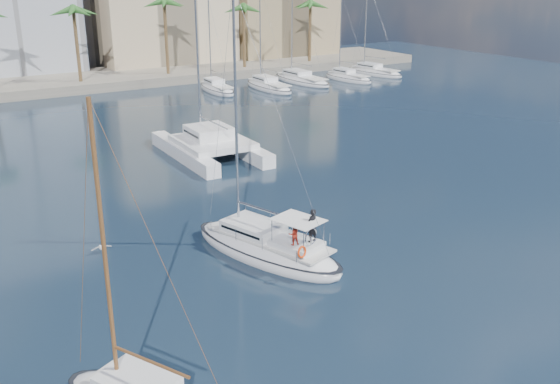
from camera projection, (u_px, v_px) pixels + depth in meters
ground at (277, 273)px, 31.98m from camera, size 160.00×160.00×0.00m
quay at (29, 85)px, 80.52m from camera, size 120.00×14.00×1.20m
building_beige at (159, 2)px, 95.51m from camera, size 20.00×14.00×20.00m
building_tan_right at (277, 6)px, 104.21m from camera, size 18.00×12.00×18.00m
palm_centre at (25, 9)px, 74.07m from camera, size 3.60×3.60×12.30m
palm_right at (270, 2)px, 91.01m from camera, size 3.60×3.60×12.30m
main_sloop at (267, 247)px, 33.81m from camera, size 6.01×10.43×14.77m
catamaran at (210, 143)px, 51.79m from camera, size 6.23×12.00×17.30m
seagull at (101, 247)px, 34.13m from camera, size 1.13×0.49×0.21m
moored_yacht_a at (217, 92)px, 79.50m from camera, size 3.37×9.52×11.90m
moored_yacht_b at (269, 89)px, 81.14m from camera, size 3.32×10.83×13.72m
moored_yacht_c at (302, 83)px, 85.98m from camera, size 3.98×12.33×15.54m
moored_yacht_d at (348, 81)px, 87.62m from camera, size 3.52×9.55×11.90m
moored_yacht_e at (374, 75)px, 92.46m from camera, size 4.61×11.11×13.72m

